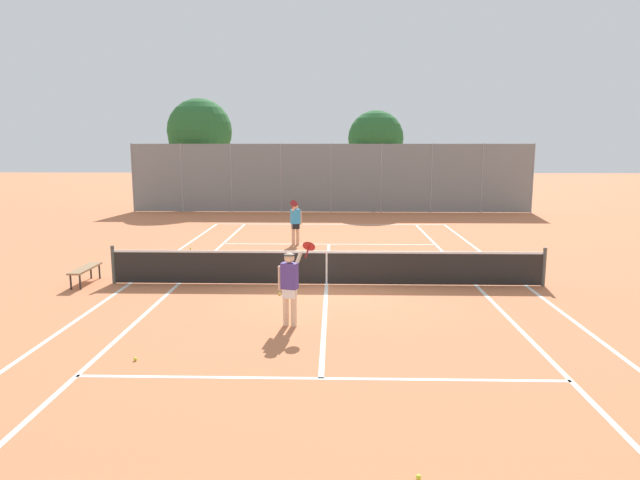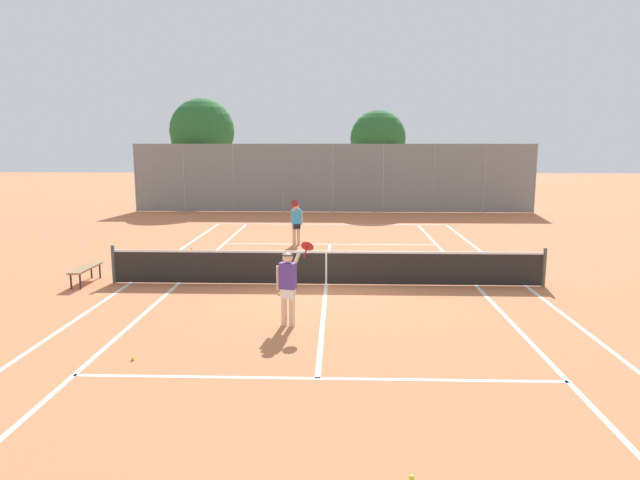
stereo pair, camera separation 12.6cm
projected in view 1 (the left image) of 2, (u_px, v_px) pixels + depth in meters
ground_plane at (327, 285)px, 15.81m from camera, size 120.00×120.00×0.00m
court_line_markings at (327, 284)px, 15.81m from camera, size 11.10×23.90×0.01m
tennis_net at (327, 267)px, 15.72m from camera, size 12.00×0.10×1.07m
player_near_side at (290, 284)px, 12.11m from camera, size 0.81×0.70×1.77m
player_far_left at (295, 221)px, 21.84m from camera, size 0.43×0.89×1.77m
loose_tennis_ball_0 at (280, 294)px, 14.70m from camera, size 0.07×0.07×0.07m
loose_tennis_ball_1 at (199, 260)px, 18.97m from camera, size 0.07×0.07×0.07m
loose_tennis_ball_2 at (135, 359)px, 10.27m from camera, size 0.07×0.07×0.07m
loose_tennis_ball_3 at (285, 278)px, 16.42m from camera, size 0.07×0.07×0.07m
loose_tennis_ball_4 at (419, 477)px, 6.64m from camera, size 0.07×0.07×0.07m
loose_tennis_ball_5 at (191, 248)px, 21.04m from camera, size 0.07×0.07×0.07m
courtside_bench at (85, 269)px, 15.83m from camera, size 0.36×1.50×0.47m
back_fence at (331, 178)px, 32.04m from camera, size 22.62×0.08×3.86m
tree_behind_left at (198, 133)px, 34.24m from camera, size 3.86×3.86×6.53m
tree_behind_right at (375, 140)px, 33.35m from camera, size 3.24×3.24×5.77m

